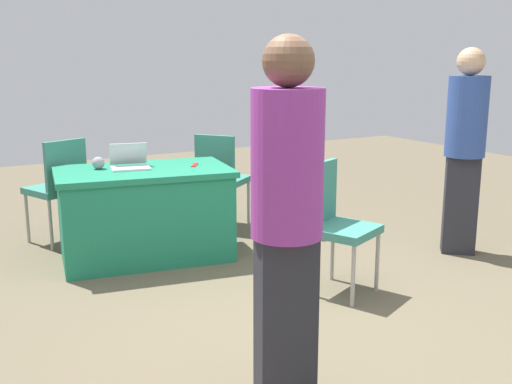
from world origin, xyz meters
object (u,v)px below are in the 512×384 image
Objects in this scene: chair_by_pillar at (280,175)px; scissors_red at (195,165)px; chair_tucked_left at (335,219)px; chair_tucked_right at (221,174)px; person_presenter at (465,141)px; table_foreground at (145,213)px; chair_aisle at (59,183)px; laptop_silver at (130,164)px; yarn_ball at (98,163)px; person_attendee_browsing at (287,208)px.

scissors_red is at bearing -88.57° from chair_by_pillar.
chair_tucked_right is (-0.04, -1.94, 0.00)m from chair_tucked_left.
person_presenter is (-1.48, 1.76, 0.45)m from chair_tucked_right.
table_foreground is 0.96m from chair_aisle.
laptop_silver reaches higher than yarn_ball.
chair_aisle is at bearing -70.31° from yarn_ball.
person_presenter reaches higher than laptop_silver.
person_presenter is at bearing 153.06° from table_foreground.
laptop_silver reaches higher than chair_tucked_left.
laptop_silver reaches higher than chair_aisle.
laptop_silver is (0.09, -0.08, 0.43)m from table_foreground.
chair_tucked_right is 1.18m from laptop_silver.
person_presenter is (-1.51, -0.19, 0.45)m from chair_tucked_left.
scissors_red is (-0.64, -2.49, -0.24)m from person_attendee_browsing.
laptop_silver is at bearing 159.26° from yarn_ball.
laptop_silver is at bearing -105.97° from chair_tucked_right.
chair_tucked_right is at bearing -152.58° from table_foreground.
chair_tucked_right is at bearing -114.89° from chair_tucked_left.
chair_tucked_left is at bearing 135.49° from laptop_silver.
chair_tucked_right reaches higher than yarn_ball.
chair_tucked_left is 0.54× the size of person_presenter.
person_attendee_browsing reaches higher than chair_aisle.
person_attendee_browsing is (1.17, 3.06, 0.47)m from chair_tucked_right.
person_attendee_browsing reaches higher than laptop_silver.
person_presenter reaches higher than chair_by_pillar.
chair_tucked_right is 0.53× the size of person_attendee_browsing.
yarn_ball is (-0.21, 0.59, 0.26)m from chair_aisle.
chair_tucked_left reaches higher than chair_by_pillar.
laptop_silver reaches higher than table_foreground.
chair_aisle is 0.86m from laptop_silver.
chair_aisle is at bearing -79.79° from chair_tucked_left.
laptop_silver is (-0.46, 0.69, 0.25)m from chair_aisle.
table_foreground is 1.64× the size of chair_tucked_left.
laptop_silver is (1.60, 0.16, 0.28)m from chair_by_pillar.
chair_tucked_right is 0.54× the size of person_presenter.
person_presenter is (-0.95, 1.49, 0.46)m from chair_by_pillar.
person_attendee_browsing is at bearing -111.93° from person_presenter.
person_presenter is (-3.00, 2.02, 0.43)m from chair_aisle.
chair_by_pillar is at bearing 25.43° from chair_tucked_right.
chair_tucked_right reaches higher than chair_tucked_left.
person_attendee_browsing reaches higher than scissors_red.
chair_tucked_left reaches higher than scissors_red.
table_foreground is at bearing 147.32° from laptop_silver.
table_foreground is 0.58m from yarn_ball.
chair_tucked_right is 1.01× the size of chair_by_pillar.
table_foreground is at bearing 101.19° from person_attendee_browsing.
yarn_ball is at bearing -92.00° from chair_aisle.
person_presenter reaches higher than chair_tucked_right.
scissors_red is (-0.78, 0.24, -0.05)m from yarn_ball.
yarn_ball is at bearing -73.80° from scissors_red.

